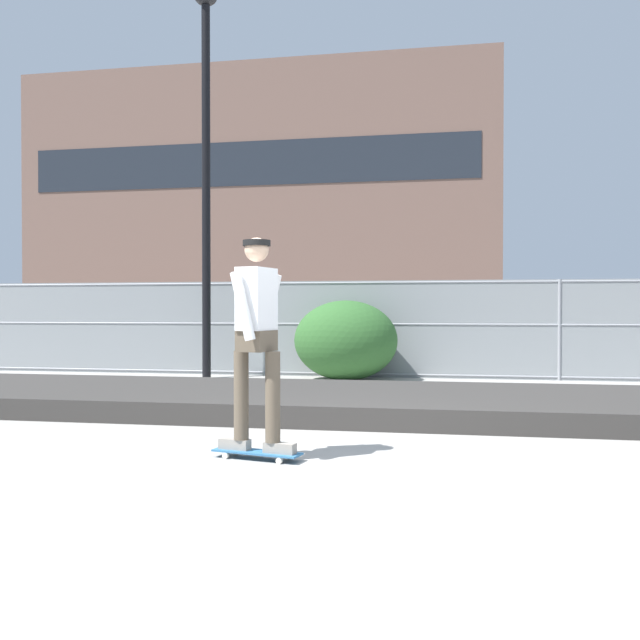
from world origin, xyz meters
name	(u,v)px	position (x,y,z in m)	size (l,w,h in m)	color
ground_plane	(320,473)	(0.00, 0.00, 0.00)	(120.00, 120.00, 0.00)	gray
gravel_berm	(366,402)	(0.00, 3.31, 0.13)	(17.71, 2.84, 0.25)	#33302D
skateboard	(257,453)	(-0.63, 0.41, 0.06)	(0.82, 0.37, 0.07)	#2D608C
skater	(257,329)	(-0.63, 0.41, 1.13)	(0.72, 0.62, 1.85)	gray
chain_fence	(392,329)	(0.00, 7.74, 0.93)	(18.32, 0.06, 1.85)	gray
street_lamp	(206,138)	(-3.45, 7.02, 4.54)	(0.44, 0.44, 7.37)	black
parked_car_near	(175,328)	(-5.77, 11.16, 0.84)	(4.40, 1.95, 1.66)	silver
library_building	(271,210)	(-10.03, 37.59, 7.72)	(28.18, 11.00, 15.43)	brown
shrub_left	(346,340)	(-0.80, 7.06, 0.73)	(1.90, 1.55, 1.46)	#2D5B28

